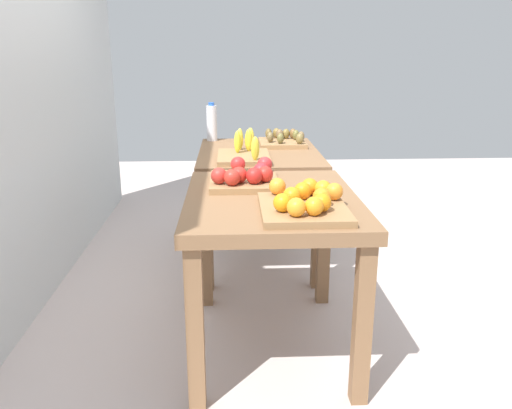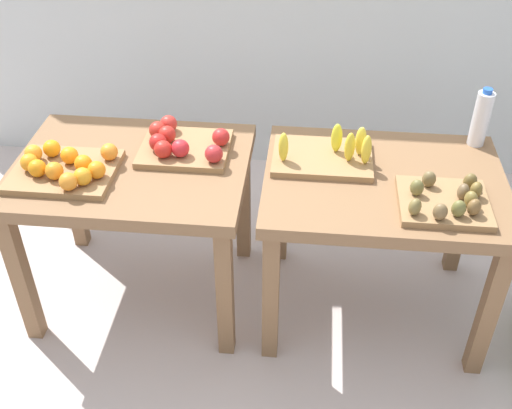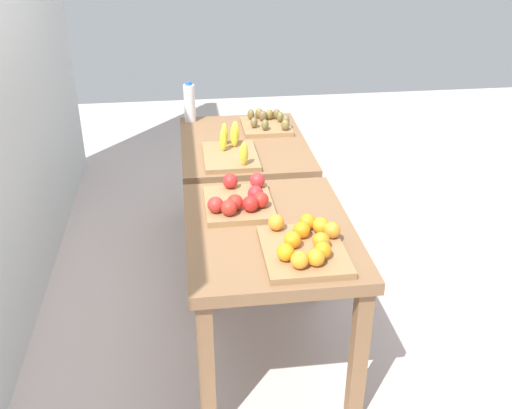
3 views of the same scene
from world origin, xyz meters
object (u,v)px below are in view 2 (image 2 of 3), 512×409
at_px(kiwi_bin, 446,200).
at_px(water_bottle, 481,118).
at_px(banana_crate, 327,154).
at_px(display_table_left, 134,185).
at_px(orange_bin, 65,168).
at_px(apple_bin, 182,144).
at_px(display_table_right, 382,200).

distance_m(kiwi_bin, water_bottle, 0.56).
bearing_deg(kiwi_bin, banana_crate, 148.92).
height_order(display_table_left, banana_crate, banana_crate).
bearing_deg(banana_crate, water_bottle, 17.95).
distance_m(orange_bin, banana_crate, 1.14).
bearing_deg(kiwi_bin, apple_bin, 165.11).
xyz_separation_m(display_table_left, kiwi_bin, (1.35, -0.19, 0.15)).
xyz_separation_m(display_table_right, kiwi_bin, (0.23, -0.19, 0.15)).
height_order(display_table_right, water_bottle, water_bottle).
height_order(display_table_left, display_table_right, same).
height_order(banana_crate, water_bottle, water_bottle).
height_order(kiwi_bin, water_bottle, water_bottle).
bearing_deg(water_bottle, orange_bin, -166.04).
bearing_deg(banana_crate, apple_bin, 178.97).
height_order(display_table_left, apple_bin, apple_bin).
xyz_separation_m(display_table_left, apple_bin, (0.21, 0.12, 0.16)).
xyz_separation_m(orange_bin, banana_crate, (1.12, 0.23, -0.00)).
bearing_deg(kiwi_bin, water_bottle, 67.96).
xyz_separation_m(display_table_left, display_table_right, (1.12, 0.00, 0.00)).
xyz_separation_m(banana_crate, kiwi_bin, (0.48, -0.29, -0.00)).
bearing_deg(water_bottle, kiwi_bin, -112.04).
height_order(display_table_left, orange_bin, orange_bin).
height_order(display_table_right, kiwi_bin, kiwi_bin).
height_order(display_table_left, water_bottle, water_bottle).
height_order(orange_bin, water_bottle, water_bottle).
bearing_deg(display_table_right, orange_bin, -174.95).
bearing_deg(orange_bin, banana_crate, 11.42).
bearing_deg(display_table_left, water_bottle, 11.89).
distance_m(display_table_left, kiwi_bin, 1.37).
bearing_deg(water_bottle, banana_crate, -162.05).
height_order(display_table_right, banana_crate, banana_crate).
distance_m(display_table_right, kiwi_bin, 0.33).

